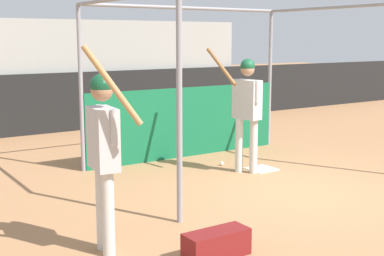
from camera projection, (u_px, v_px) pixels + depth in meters
The scene contains 9 objects.
ground_plane at pixel (303, 194), 7.72m from camera, with size 60.00×60.00×0.00m, color #A8754C.
outfield_wall at pixel (103, 100), 13.28m from camera, with size 24.00×0.12×1.41m.
bleacher_section at pixel (82, 71), 14.21m from camera, with size 8.15×2.40×2.69m.
batting_cage at pixel (201, 99), 9.57m from camera, with size 4.21×3.11×2.79m.
home_plate at pixel (262, 169), 9.14m from camera, with size 0.44×0.44×0.02m.
player_batter at pixel (246, 103), 8.75m from camera, with size 0.56×0.92×2.06m.
player_waiting at pixel (104, 145), 5.42m from camera, with size 0.51×0.81×2.17m.
equipment_bag at pixel (216, 244), 5.47m from camera, with size 0.70×0.28×0.28m.
baseball at pixel (222, 163), 9.42m from camera, with size 0.07×0.07×0.07m.
Camera 1 is at (-5.46, -5.32, 2.22)m, focal length 50.00 mm.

